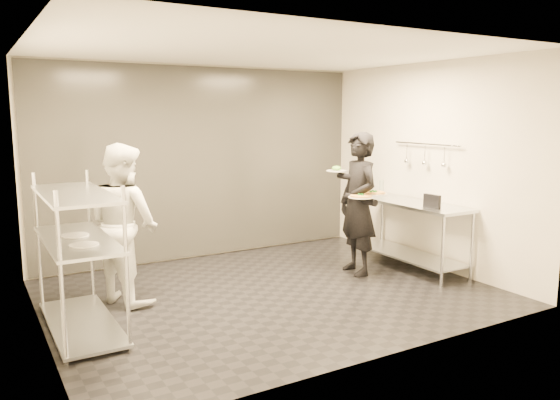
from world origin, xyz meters
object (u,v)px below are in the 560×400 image
salad_plate (336,169)px  pos_monitor (432,201)px  pass_rack (78,253)px  prep_counter (409,223)px  bottle_dark (368,188)px  chef (124,223)px  bottle_clear (382,188)px  waiter (358,204)px  bottle_green (364,186)px  pizza_plate_near (361,196)px  pizza_plate_far (375,193)px

salad_plate → pos_monitor: salad_plate is taller
pass_rack → prep_counter: (4.33, 0.00, -0.14)m
prep_counter → pos_monitor: (-0.12, -0.51, 0.38)m
bottle_dark → salad_plate: bearing=-158.5°
chef → bottle_dark: (3.64, 0.20, 0.13)m
bottle_dark → chef: bearing=-176.8°
prep_counter → bottle_dark: (-0.09, 0.80, 0.40)m
pass_rack → bottle_clear: pass_rack is taller
waiter → bottle_green: 0.91m
prep_counter → pizza_plate_near: bearing=-175.1°
waiter → chef: size_ratio=1.04×
salad_plate → bottle_clear: 1.00m
waiter → pizza_plate_near: bearing=-24.9°
salad_plate → bottle_green: (0.74, 0.32, -0.31)m
pizza_plate_near → bottle_dark: (0.83, 0.88, -0.05)m
pizza_plate_near → bottle_clear: bottle_clear is taller
bottle_green → bottle_dark: bearing=0.0°
bottle_green → waiter: bearing=-133.7°
pass_rack → bottle_dark: size_ratio=7.44×
pizza_plate_near → pizza_plate_far: (0.26, 0.04, 0.02)m
waiter → pizza_plate_far: bearing=39.8°
prep_counter → bottle_green: (-0.15, 0.80, 0.43)m
bottle_green → bottle_clear: (0.19, -0.17, -0.03)m
pass_rack → pizza_plate_far: (3.67, -0.04, 0.33)m
bottle_green → bottle_clear: size_ratio=1.23×
salad_plate → pass_rack: bearing=-172.0°
bottle_green → bottle_dark: bottle_green is taller
salad_plate → bottle_green: 0.86m
chef → bottle_dark: 3.65m
pass_rack → pos_monitor: size_ratio=6.51×
pass_rack → waiter: (3.55, 0.15, 0.17)m
waiter → pizza_plate_near: waiter is taller
pizza_plate_far → waiter: bearing=123.2°
pass_rack → salad_plate: size_ratio=5.83×
pos_monitor → bottle_clear: 1.16m
pizza_plate_near → bottle_dark: bearing=46.7°
salad_plate → bottle_clear: bearing=9.2°
prep_counter → pizza_plate_far: 0.81m
salad_plate → pos_monitor: 1.31m
pizza_plate_near → pos_monitor: bearing=-28.6°
pizza_plate_near → pos_monitor: (0.80, -0.44, -0.07)m
bottle_clear → chef: bearing=-179.4°
bottle_green → chef: bearing=-176.7°
prep_counter → pizza_plate_far: bearing=-176.6°
prep_counter → salad_plate: salad_plate is taller
pass_rack → bottle_green: pass_rack is taller
waiter → pos_monitor: (0.66, -0.66, 0.07)m
pizza_plate_far → pos_monitor: bearing=-41.5°
bottle_clear → waiter: bearing=-149.1°
waiter → chef: 2.98m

